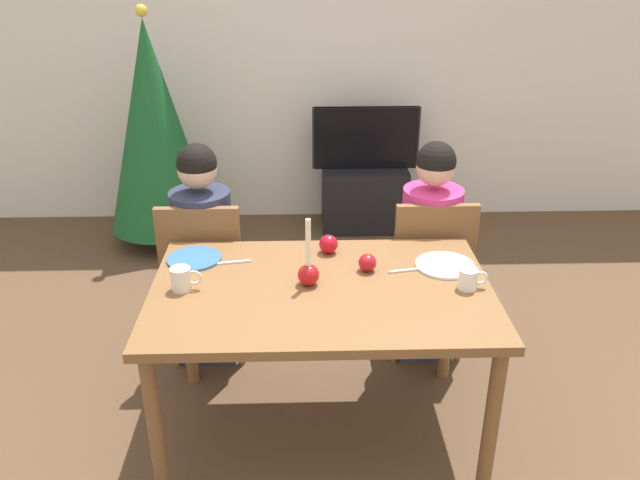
# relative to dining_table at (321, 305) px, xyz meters

# --- Properties ---
(ground_plane) EXTENTS (7.68, 7.68, 0.00)m
(ground_plane) POSITION_rel_dining_table_xyz_m (0.00, 0.00, -0.67)
(ground_plane) COLOR brown
(back_wall) EXTENTS (6.40, 0.10, 2.60)m
(back_wall) POSITION_rel_dining_table_xyz_m (0.00, 2.60, 0.63)
(back_wall) COLOR silver
(back_wall) RESTS_ON ground
(dining_table) EXTENTS (1.40, 0.90, 0.75)m
(dining_table) POSITION_rel_dining_table_xyz_m (0.00, 0.00, 0.00)
(dining_table) COLOR brown
(dining_table) RESTS_ON ground
(chair_left) EXTENTS (0.40, 0.40, 0.90)m
(chair_left) POSITION_rel_dining_table_xyz_m (-0.57, 0.61, -0.15)
(chair_left) COLOR brown
(chair_left) RESTS_ON ground
(chair_right) EXTENTS (0.40, 0.40, 0.90)m
(chair_right) POSITION_rel_dining_table_xyz_m (0.57, 0.61, -0.15)
(chair_right) COLOR brown
(chair_right) RESTS_ON ground
(person_left_child) EXTENTS (0.30, 0.30, 1.17)m
(person_left_child) POSITION_rel_dining_table_xyz_m (-0.57, 0.64, -0.10)
(person_left_child) COLOR #33384C
(person_left_child) RESTS_ON ground
(person_right_child) EXTENTS (0.30, 0.30, 1.17)m
(person_right_child) POSITION_rel_dining_table_xyz_m (0.57, 0.64, -0.10)
(person_right_child) COLOR #33384C
(person_right_child) RESTS_ON ground
(tv_stand) EXTENTS (0.64, 0.40, 0.48)m
(tv_stand) POSITION_rel_dining_table_xyz_m (0.40, 2.30, -0.43)
(tv_stand) COLOR black
(tv_stand) RESTS_ON ground
(tv) EXTENTS (0.79, 0.05, 0.46)m
(tv) POSITION_rel_dining_table_xyz_m (0.40, 2.30, 0.04)
(tv) COLOR black
(tv) RESTS_ON tv_stand
(christmas_tree) EXTENTS (0.74, 0.74, 1.67)m
(christmas_tree) POSITION_rel_dining_table_xyz_m (-1.09, 2.07, 0.20)
(christmas_tree) COLOR brown
(christmas_tree) RESTS_ON ground
(candle_centerpiece) EXTENTS (0.09, 0.09, 0.29)m
(candle_centerpiece) POSITION_rel_dining_table_xyz_m (-0.05, 0.03, 0.15)
(candle_centerpiece) COLOR red
(candle_centerpiece) RESTS_ON dining_table
(plate_left) EXTENTS (0.24, 0.24, 0.01)m
(plate_left) POSITION_rel_dining_table_xyz_m (-0.56, 0.27, 0.09)
(plate_left) COLOR teal
(plate_left) RESTS_ON dining_table
(plate_right) EXTENTS (0.26, 0.26, 0.01)m
(plate_right) POSITION_rel_dining_table_xyz_m (0.54, 0.17, 0.09)
(plate_right) COLOR silver
(plate_right) RESTS_ON dining_table
(mug_left) EXTENTS (0.13, 0.08, 0.10)m
(mug_left) POSITION_rel_dining_table_xyz_m (-0.57, 0.00, 0.13)
(mug_left) COLOR silver
(mug_left) RESTS_ON dining_table
(mug_right) EXTENTS (0.12, 0.08, 0.09)m
(mug_right) POSITION_rel_dining_table_xyz_m (0.60, -0.03, 0.13)
(mug_right) COLOR white
(mug_right) RESTS_ON dining_table
(fork_left) EXTENTS (0.18, 0.04, 0.01)m
(fork_left) POSITION_rel_dining_table_xyz_m (-0.39, 0.23, 0.09)
(fork_left) COLOR silver
(fork_left) RESTS_ON dining_table
(fork_right) EXTENTS (0.18, 0.05, 0.01)m
(fork_right) POSITION_rel_dining_table_xyz_m (0.38, 0.13, 0.09)
(fork_right) COLOR silver
(fork_right) RESTS_ON dining_table
(apple_near_candle) EXTENTS (0.08, 0.08, 0.08)m
(apple_near_candle) POSITION_rel_dining_table_xyz_m (0.20, 0.14, 0.12)
(apple_near_candle) COLOR #B1161E
(apple_near_candle) RESTS_ON dining_table
(apple_by_left_plate) EXTENTS (0.09, 0.09, 0.09)m
(apple_by_left_plate) POSITION_rel_dining_table_xyz_m (0.04, 0.32, 0.13)
(apple_by_left_plate) COLOR red
(apple_by_left_plate) RESTS_ON dining_table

